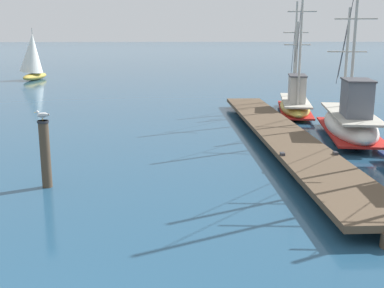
% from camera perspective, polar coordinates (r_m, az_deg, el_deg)
% --- Properties ---
extents(floating_dock, '(1.81, 18.14, 0.53)m').
position_cam_1_polar(floating_dock, '(18.00, 10.53, 1.28)').
color(floating_dock, brown).
rests_on(floating_dock, ground).
extents(fishing_boat_1, '(2.52, 7.05, 6.39)m').
position_cam_1_polar(fishing_boat_1, '(24.50, 12.17, 4.90)').
color(fishing_boat_1, gold).
rests_on(fishing_boat_1, ground).
extents(fishing_boat_2, '(2.75, 6.65, 6.72)m').
position_cam_1_polar(fishing_boat_2, '(19.29, 18.34, 2.65)').
color(fishing_boat_2, silver).
rests_on(fishing_boat_2, ground).
extents(mooring_piling, '(0.30, 0.30, 1.79)m').
position_cam_1_polar(mooring_piling, '(13.06, -17.06, -1.01)').
color(mooring_piling, '#4C3D2D').
rests_on(mooring_piling, ground).
extents(perched_seagull, '(0.37, 0.22, 0.27)m').
position_cam_1_polar(perched_seagull, '(12.86, -17.34, 3.34)').
color(perched_seagull, gold).
rests_on(perched_seagull, mooring_piling).
extents(distant_sailboat, '(2.55, 3.95, 4.35)m').
position_cam_1_polar(distant_sailboat, '(43.32, -18.45, 9.77)').
color(distant_sailboat, gold).
rests_on(distant_sailboat, ground).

